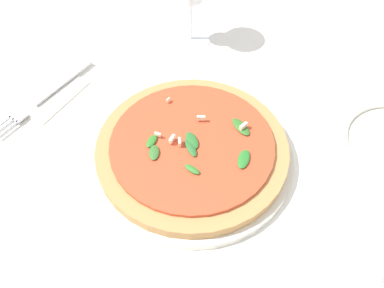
% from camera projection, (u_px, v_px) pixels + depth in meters
% --- Properties ---
extents(ground_plane, '(6.00, 6.00, 0.00)m').
position_uv_depth(ground_plane, '(180.00, 159.00, 0.58)').
color(ground_plane, silver).
extents(pizza_arugula_main, '(0.31, 0.31, 0.05)m').
position_uv_depth(pizza_arugula_main, '(192.00, 149.00, 0.57)').
color(pizza_arugula_main, silver).
rests_on(pizza_arugula_main, ground_plane).
extents(napkin, '(0.13, 0.09, 0.01)m').
position_uv_depth(napkin, '(51.00, 94.00, 0.67)').
color(napkin, silver).
rests_on(napkin, ground_plane).
extents(fork, '(0.22, 0.05, 0.00)m').
position_uv_depth(fork, '(46.00, 95.00, 0.66)').
color(fork, silver).
rests_on(fork, ground_plane).
extents(shaker_pepper, '(0.03, 0.03, 0.07)m').
position_uv_depth(shaker_pepper, '(376.00, 277.00, 0.43)').
color(shaker_pepper, silver).
rests_on(shaker_pepper, ground_plane).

